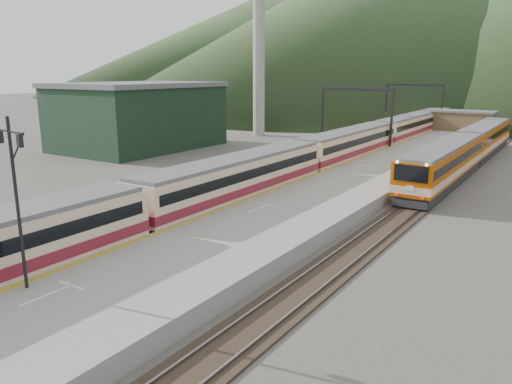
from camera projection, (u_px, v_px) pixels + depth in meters
The scene contains 16 objects.
track_main at pixel (323, 172), 50.44m from camera, with size 2.60×200.00×0.23m.
track_far at pixel (280, 167), 53.10m from camera, with size 2.60×200.00×0.23m.
track_second at pixel (440, 186), 44.31m from camera, with size 2.60×200.00×0.23m.
platform at pixel (369, 178), 45.73m from camera, with size 8.00×100.00×1.00m, color gray.
gantry_near at pixel (356, 107), 62.85m from camera, with size 9.55×0.25×8.00m.
gantry_far at pixel (414, 99), 83.18m from camera, with size 9.55×0.25×8.00m.
warehouse at pixel (139, 115), 65.98m from camera, with size 14.50×20.50×8.60m.
smokestack at pixel (259, 38), 76.53m from camera, with size 1.80×1.80×30.00m, color #9E998E.
station_shed at pixel (463, 120), 77.76m from camera, with size 9.40×4.40×3.10m.
hill_a at pixel (404, 17), 186.64m from camera, with size 180.00×180.00×60.00m, color #2E4C26.
hill_d at pixel (286, 38), 270.49m from camera, with size 200.00×200.00×55.00m, color #2E4C26.
main_train at pixel (350, 144), 55.37m from camera, with size 3.13×107.12×3.82m.
second_train at pixel (467, 148), 52.73m from camera, with size 3.01×40.93×3.67m.
signal_mast at pixel (15, 187), 20.26m from camera, with size 2.19×0.46×7.28m.
short_signal_b at pixel (221, 178), 40.81m from camera, with size 0.25×0.21×2.27m.
short_signal_c at pixel (69, 203), 33.11m from camera, with size 0.25×0.21×2.27m.
Camera 1 is at (21.45, -5.12, 9.99)m, focal length 35.00 mm.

